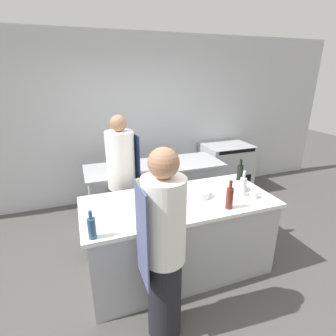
{
  "coord_description": "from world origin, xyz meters",
  "views": [
    {
      "loc": [
        -0.97,
        -2.33,
        2.19
      ],
      "look_at": [
        0.0,
        0.35,
        1.14
      ],
      "focal_mm": 28.0,
      "sensor_mm": 36.0,
      "label": 1
    }
  ],
  "objects_px": {
    "bottle_olive_oil": "(230,197)",
    "cup": "(254,195)",
    "bottle_wine": "(240,173)",
    "chef_at_stove": "(122,182)",
    "bottle_vinegar": "(138,190)",
    "bottle_cooking_oil": "(92,227)",
    "oven_range": "(225,168)",
    "bottle_sauce": "(243,186)",
    "bowl_prep_small": "(165,211)",
    "chef_at_prep_near": "(164,250)",
    "bowl_ceramic_blue": "(198,193)",
    "bowl_mixing_large": "(239,187)"
  },
  "relations": [
    {
      "from": "bowl_prep_small",
      "to": "bottle_sauce",
      "type": "bearing_deg",
      "value": 4.75
    },
    {
      "from": "bottle_cooking_oil",
      "to": "bottle_sauce",
      "type": "height_order",
      "value": "bottle_sauce"
    },
    {
      "from": "cup",
      "to": "bottle_olive_oil",
      "type": "bearing_deg",
      "value": -164.0
    },
    {
      "from": "bottle_olive_oil",
      "to": "bowl_prep_small",
      "type": "bearing_deg",
      "value": 169.53
    },
    {
      "from": "oven_range",
      "to": "bottle_cooking_oil",
      "type": "xyz_separation_m",
      "value": [
        -2.6,
        -2.11,
        0.53
      ]
    },
    {
      "from": "bottle_sauce",
      "to": "bowl_prep_small",
      "type": "bearing_deg",
      "value": -175.25
    },
    {
      "from": "bowl_prep_small",
      "to": "chef_at_stove",
      "type": "bearing_deg",
      "value": 103.13
    },
    {
      "from": "chef_at_prep_near",
      "to": "bottle_sauce",
      "type": "bearing_deg",
      "value": -63.44
    },
    {
      "from": "bowl_prep_small",
      "to": "oven_range",
      "type": "bearing_deg",
      "value": 45.6
    },
    {
      "from": "chef_at_stove",
      "to": "bottle_olive_oil",
      "type": "height_order",
      "value": "chef_at_stove"
    },
    {
      "from": "oven_range",
      "to": "cup",
      "type": "height_order",
      "value": "cup"
    },
    {
      "from": "bowl_prep_small",
      "to": "bowl_ceramic_blue",
      "type": "relative_size",
      "value": 0.71
    },
    {
      "from": "bowl_mixing_large",
      "to": "bowl_ceramic_blue",
      "type": "bearing_deg",
      "value": 178.91
    },
    {
      "from": "bottle_cooking_oil",
      "to": "bottle_wine",
      "type": "bearing_deg",
      "value": 18.52
    },
    {
      "from": "bottle_vinegar",
      "to": "bottle_cooking_oil",
      "type": "height_order",
      "value": "bottle_cooking_oil"
    },
    {
      "from": "bottle_wine",
      "to": "chef_at_prep_near",
      "type": "bearing_deg",
      "value": -144.9
    },
    {
      "from": "bottle_sauce",
      "to": "bottle_wine",
      "type": "bearing_deg",
      "value": 60.17
    },
    {
      "from": "bottle_olive_oil",
      "to": "bottle_wine",
      "type": "bearing_deg",
      "value": 48.03
    },
    {
      "from": "chef_at_stove",
      "to": "bowl_prep_small",
      "type": "distance_m",
      "value": 1.04
    },
    {
      "from": "bottle_olive_oil",
      "to": "cup",
      "type": "xyz_separation_m",
      "value": [
        0.38,
        0.11,
        -0.08
      ]
    },
    {
      "from": "oven_range",
      "to": "chef_at_prep_near",
      "type": "height_order",
      "value": "chef_at_prep_near"
    },
    {
      "from": "bottle_wine",
      "to": "chef_at_stove",
      "type": "bearing_deg",
      "value": 157.76
    },
    {
      "from": "bottle_cooking_oil",
      "to": "bottle_sauce",
      "type": "xyz_separation_m",
      "value": [
        1.63,
        0.25,
        0.02
      ]
    },
    {
      "from": "chef_at_stove",
      "to": "cup",
      "type": "xyz_separation_m",
      "value": [
        1.26,
        -1.02,
        0.07
      ]
    },
    {
      "from": "bottle_vinegar",
      "to": "bottle_cooking_oil",
      "type": "xyz_separation_m",
      "value": [
        -0.54,
        -0.6,
        0.01
      ]
    },
    {
      "from": "bottle_cooking_oil",
      "to": "bowl_prep_small",
      "type": "height_order",
      "value": "bottle_cooking_oil"
    },
    {
      "from": "bottle_vinegar",
      "to": "bowl_ceramic_blue",
      "type": "bearing_deg",
      "value": -17.76
    },
    {
      "from": "chef_at_prep_near",
      "to": "cup",
      "type": "xyz_separation_m",
      "value": [
        1.21,
        0.48,
        0.07
      ]
    },
    {
      "from": "bottle_cooking_oil",
      "to": "bowl_mixing_large",
      "type": "distance_m",
      "value": 1.73
    },
    {
      "from": "bowl_mixing_large",
      "to": "cup",
      "type": "height_order",
      "value": "bowl_mixing_large"
    },
    {
      "from": "bottle_sauce",
      "to": "bowl_prep_small",
      "type": "xyz_separation_m",
      "value": [
        -0.94,
        -0.08,
        -0.09
      ]
    },
    {
      "from": "chef_at_prep_near",
      "to": "bowl_mixing_large",
      "type": "distance_m",
      "value": 1.37
    },
    {
      "from": "bowl_prep_small",
      "to": "bowl_ceramic_blue",
      "type": "xyz_separation_m",
      "value": [
        0.47,
        0.23,
        0.01
      ]
    },
    {
      "from": "bottle_cooking_oil",
      "to": "bottle_sauce",
      "type": "distance_m",
      "value": 1.65
    },
    {
      "from": "bottle_olive_oil",
      "to": "bottle_cooking_oil",
      "type": "relative_size",
      "value": 1.19
    },
    {
      "from": "chef_at_prep_near",
      "to": "oven_range",
      "type": "bearing_deg",
      "value": -41.0
    },
    {
      "from": "oven_range",
      "to": "bowl_prep_small",
      "type": "height_order",
      "value": "bowl_prep_small"
    },
    {
      "from": "oven_range",
      "to": "bowl_ceramic_blue",
      "type": "xyz_separation_m",
      "value": [
        -1.43,
        -1.71,
        0.47
      ]
    },
    {
      "from": "bottle_olive_oil",
      "to": "cup",
      "type": "height_order",
      "value": "bottle_olive_oil"
    },
    {
      "from": "oven_range",
      "to": "bottle_wine",
      "type": "xyz_separation_m",
      "value": [
        -0.75,
        -1.5,
        0.55
      ]
    },
    {
      "from": "bottle_cooking_oil",
      "to": "bowl_ceramic_blue",
      "type": "relative_size",
      "value": 0.99
    },
    {
      "from": "bowl_ceramic_blue",
      "to": "bowl_prep_small",
      "type": "bearing_deg",
      "value": -154.07
    },
    {
      "from": "bottle_sauce",
      "to": "chef_at_stove",
      "type": "bearing_deg",
      "value": 141.58
    },
    {
      "from": "bottle_wine",
      "to": "bottle_sauce",
      "type": "height_order",
      "value": "bottle_sauce"
    },
    {
      "from": "bowl_mixing_large",
      "to": "oven_range",
      "type": "bearing_deg",
      "value": 62.1
    },
    {
      "from": "bottle_vinegar",
      "to": "cup",
      "type": "xyz_separation_m",
      "value": [
        1.18,
        -0.44,
        -0.05
      ]
    },
    {
      "from": "bowl_ceramic_blue",
      "to": "bottle_olive_oil",
      "type": "bearing_deg",
      "value": -63.51
    },
    {
      "from": "bottle_vinegar",
      "to": "chef_at_prep_near",
      "type": "bearing_deg",
      "value": -91.64
    },
    {
      "from": "bottle_vinegar",
      "to": "bottle_wine",
      "type": "height_order",
      "value": "bottle_wine"
    },
    {
      "from": "bowl_prep_small",
      "to": "bottle_cooking_oil",
      "type": "bearing_deg",
      "value": -165.92
    }
  ]
}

